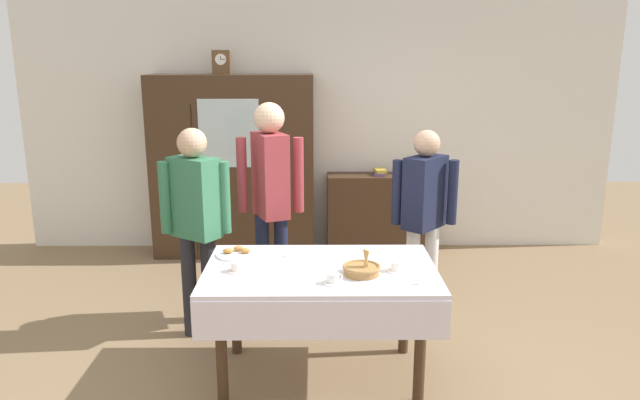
# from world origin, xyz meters

# --- Properties ---
(ground_plane) EXTENTS (12.00, 12.00, 0.00)m
(ground_plane) POSITION_xyz_m (0.00, 0.00, 0.00)
(ground_plane) COLOR #846B4C
(ground_plane) RESTS_ON ground
(back_wall) EXTENTS (6.40, 0.10, 2.70)m
(back_wall) POSITION_xyz_m (0.00, 2.65, 1.35)
(back_wall) COLOR silver
(back_wall) RESTS_ON ground
(dining_table) EXTENTS (1.49, 0.94, 0.77)m
(dining_table) POSITION_xyz_m (0.00, -0.23, 0.65)
(dining_table) COLOR #3D2819
(dining_table) RESTS_ON ground
(wall_cabinet) EXTENTS (1.69, 0.46, 1.91)m
(wall_cabinet) POSITION_xyz_m (-0.90, 2.35, 0.96)
(wall_cabinet) COLOR #3D2819
(wall_cabinet) RESTS_ON ground
(mantel_clock) EXTENTS (0.18, 0.11, 0.24)m
(mantel_clock) POSITION_xyz_m (-0.98, 2.35, 2.03)
(mantel_clock) COLOR brown
(mantel_clock) RESTS_ON wall_cabinet
(bookshelf_low) EXTENTS (1.12, 0.35, 0.86)m
(bookshelf_low) POSITION_xyz_m (0.66, 2.41, 0.43)
(bookshelf_low) COLOR #3D2819
(bookshelf_low) RESTS_ON ground
(book_stack) EXTENTS (0.14, 0.22, 0.06)m
(book_stack) POSITION_xyz_m (0.66, 2.41, 0.89)
(book_stack) COLOR #664C7A
(book_stack) RESTS_ON bookshelf_low
(tea_cup_far_right) EXTENTS (0.13, 0.13, 0.06)m
(tea_cup_far_right) POSITION_xyz_m (0.07, -0.47, 0.80)
(tea_cup_far_right) COLOR white
(tea_cup_far_right) RESTS_ON dining_table
(tea_cup_center) EXTENTS (0.13, 0.13, 0.06)m
(tea_cup_center) POSITION_xyz_m (0.48, -0.27, 0.80)
(tea_cup_center) COLOR white
(tea_cup_center) RESTS_ON dining_table
(tea_cup_front_edge) EXTENTS (0.13, 0.13, 0.06)m
(tea_cup_front_edge) POSITION_xyz_m (-0.53, -0.27, 0.80)
(tea_cup_front_edge) COLOR white
(tea_cup_front_edge) RESTS_ON dining_table
(bread_basket) EXTENTS (0.24, 0.24, 0.16)m
(bread_basket) POSITION_xyz_m (0.26, -0.32, 0.81)
(bread_basket) COLOR #9E7542
(bread_basket) RESTS_ON dining_table
(pastry_plate) EXTENTS (0.28, 0.28, 0.05)m
(pastry_plate) POSITION_xyz_m (-0.57, 0.05, 0.78)
(pastry_plate) COLOR white
(pastry_plate) RESTS_ON dining_table
(spoon_back_edge) EXTENTS (0.12, 0.02, 0.01)m
(spoon_back_edge) POSITION_xyz_m (0.05, -0.21, 0.78)
(spoon_back_edge) COLOR silver
(spoon_back_edge) RESTS_ON dining_table
(spoon_mid_right) EXTENTS (0.12, 0.02, 0.01)m
(spoon_mid_right) POSITION_xyz_m (-0.27, 0.01, 0.78)
(spoon_mid_right) COLOR silver
(spoon_mid_right) RESTS_ON dining_table
(spoon_center) EXTENTS (0.12, 0.02, 0.01)m
(spoon_center) POSITION_xyz_m (0.55, -0.49, 0.78)
(spoon_center) COLOR silver
(spoon_center) RESTS_ON dining_table
(person_beside_shelf) EXTENTS (0.52, 0.37, 1.60)m
(person_beside_shelf) POSITION_xyz_m (-0.92, 0.42, 0.97)
(person_beside_shelf) COLOR #232328
(person_beside_shelf) RESTS_ON ground
(person_behind_table_right) EXTENTS (0.52, 0.40, 1.54)m
(person_behind_table_right) POSITION_xyz_m (0.83, 0.74, 0.93)
(person_behind_table_right) COLOR silver
(person_behind_table_right) RESTS_ON ground
(person_near_right_end) EXTENTS (0.52, 0.41, 1.76)m
(person_near_right_end) POSITION_xyz_m (-0.38, 0.72, 1.08)
(person_near_right_end) COLOR #191E38
(person_near_right_end) RESTS_ON ground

